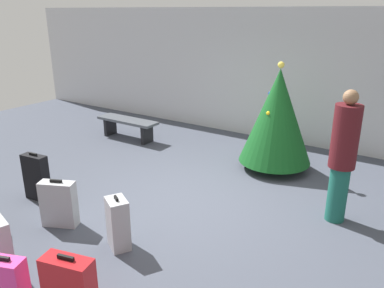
{
  "coord_description": "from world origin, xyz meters",
  "views": [
    {
      "loc": [
        3.08,
        -4.54,
        2.89
      ],
      "look_at": [
        -0.06,
        0.21,
        0.9
      ],
      "focal_mm": 35.87,
      "sensor_mm": 36.0,
      "label": 1
    }
  ],
  "objects_px": {
    "suitcase_4": "(70,288)",
    "suitcase_6": "(118,224)",
    "traveller_0": "(343,154)",
    "suitcase_0": "(59,204)",
    "suitcase_1": "(36,177)",
    "holiday_tree": "(277,116)",
    "suitcase_7": "(9,285)",
    "waiting_bench": "(128,124)"
  },
  "relations": [
    {
      "from": "suitcase_0",
      "to": "suitcase_6",
      "type": "relative_size",
      "value": 0.98
    },
    {
      "from": "traveller_0",
      "to": "suitcase_1",
      "type": "bearing_deg",
      "value": -154.73
    },
    {
      "from": "holiday_tree",
      "to": "waiting_bench",
      "type": "bearing_deg",
      "value": -177.1
    },
    {
      "from": "waiting_bench",
      "to": "suitcase_1",
      "type": "distance_m",
      "value": 3.23
    },
    {
      "from": "suitcase_0",
      "to": "suitcase_7",
      "type": "distance_m",
      "value": 1.63
    },
    {
      "from": "traveller_0",
      "to": "suitcase_1",
      "type": "xyz_separation_m",
      "value": [
        -4.16,
        -1.97,
        -0.64
      ]
    },
    {
      "from": "holiday_tree",
      "to": "suitcase_1",
      "type": "height_order",
      "value": "holiday_tree"
    },
    {
      "from": "suitcase_4",
      "to": "suitcase_7",
      "type": "xyz_separation_m",
      "value": [
        -0.58,
        -0.28,
        -0.04
      ]
    },
    {
      "from": "suitcase_1",
      "to": "suitcase_7",
      "type": "relative_size",
      "value": 1.26
    },
    {
      "from": "holiday_tree",
      "to": "suitcase_0",
      "type": "distance_m",
      "value": 4.07
    },
    {
      "from": "suitcase_4",
      "to": "suitcase_7",
      "type": "height_order",
      "value": "suitcase_4"
    },
    {
      "from": "suitcase_4",
      "to": "suitcase_7",
      "type": "distance_m",
      "value": 0.64
    },
    {
      "from": "waiting_bench",
      "to": "suitcase_4",
      "type": "height_order",
      "value": "suitcase_4"
    },
    {
      "from": "traveller_0",
      "to": "suitcase_6",
      "type": "bearing_deg",
      "value": -133.75
    },
    {
      "from": "holiday_tree",
      "to": "suitcase_6",
      "type": "relative_size",
      "value": 2.85
    },
    {
      "from": "traveller_0",
      "to": "suitcase_6",
      "type": "height_order",
      "value": "traveller_0"
    },
    {
      "from": "suitcase_0",
      "to": "suitcase_7",
      "type": "xyz_separation_m",
      "value": [
        0.93,
        -1.34,
        -0.04
      ]
    },
    {
      "from": "suitcase_6",
      "to": "suitcase_1",
      "type": "bearing_deg",
      "value": 172.43
    },
    {
      "from": "holiday_tree",
      "to": "traveller_0",
      "type": "height_order",
      "value": "holiday_tree"
    },
    {
      "from": "waiting_bench",
      "to": "suitcase_1",
      "type": "xyz_separation_m",
      "value": [
        0.89,
        -3.1,
        0.01
      ]
    },
    {
      "from": "traveller_0",
      "to": "suitcase_0",
      "type": "distance_m",
      "value": 4.0
    },
    {
      "from": "suitcase_0",
      "to": "suitcase_7",
      "type": "bearing_deg",
      "value": -55.46
    },
    {
      "from": "holiday_tree",
      "to": "suitcase_1",
      "type": "distance_m",
      "value": 4.3
    },
    {
      "from": "waiting_bench",
      "to": "suitcase_0",
      "type": "distance_m",
      "value": 3.9
    },
    {
      "from": "waiting_bench",
      "to": "holiday_tree",
      "type": "bearing_deg",
      "value": 2.9
    },
    {
      "from": "suitcase_0",
      "to": "suitcase_1",
      "type": "distance_m",
      "value": 1.01
    },
    {
      "from": "traveller_0",
      "to": "suitcase_6",
      "type": "xyz_separation_m",
      "value": [
        -2.14,
        -2.23,
        -0.67
      ]
    },
    {
      "from": "suitcase_7",
      "to": "suitcase_1",
      "type": "bearing_deg",
      "value": 138.32
    },
    {
      "from": "suitcase_0",
      "to": "suitcase_4",
      "type": "distance_m",
      "value": 1.84
    },
    {
      "from": "holiday_tree",
      "to": "waiting_bench",
      "type": "distance_m",
      "value": 3.65
    },
    {
      "from": "suitcase_0",
      "to": "suitcase_1",
      "type": "xyz_separation_m",
      "value": [
        -0.96,
        0.33,
        0.04
      ]
    },
    {
      "from": "suitcase_6",
      "to": "suitcase_7",
      "type": "bearing_deg",
      "value": -95.86
    },
    {
      "from": "suitcase_7",
      "to": "suitcase_6",
      "type": "bearing_deg",
      "value": 84.14
    },
    {
      "from": "traveller_0",
      "to": "suitcase_4",
      "type": "height_order",
      "value": "traveller_0"
    },
    {
      "from": "holiday_tree",
      "to": "suitcase_0",
      "type": "height_order",
      "value": "holiday_tree"
    },
    {
      "from": "holiday_tree",
      "to": "traveller_0",
      "type": "relative_size",
      "value": 1.06
    },
    {
      "from": "suitcase_7",
      "to": "traveller_0",
      "type": "bearing_deg",
      "value": 57.9
    },
    {
      "from": "waiting_bench",
      "to": "suitcase_6",
      "type": "distance_m",
      "value": 4.46
    },
    {
      "from": "suitcase_6",
      "to": "waiting_bench",
      "type": "bearing_deg",
      "value": 130.87
    },
    {
      "from": "holiday_tree",
      "to": "suitcase_0",
      "type": "relative_size",
      "value": 2.91
    },
    {
      "from": "suitcase_4",
      "to": "suitcase_6",
      "type": "bearing_deg",
      "value": 111.11
    },
    {
      "from": "suitcase_4",
      "to": "suitcase_6",
      "type": "height_order",
      "value": "suitcase_6"
    }
  ]
}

